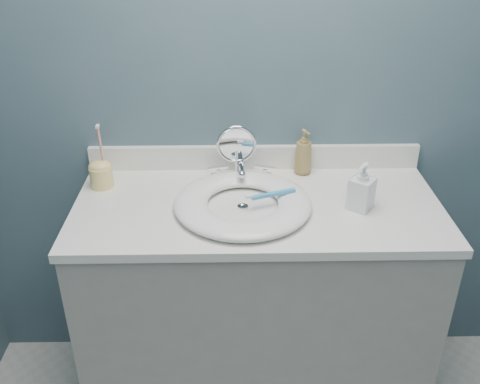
{
  "coord_description": "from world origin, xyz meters",
  "views": [
    {
      "loc": [
        -0.09,
        -0.56,
        1.77
      ],
      "look_at": [
        -0.06,
        0.94,
        0.94
      ],
      "focal_mm": 40.0,
      "sensor_mm": 36.0,
      "label": 1
    }
  ],
  "objects_px": {
    "soap_bottle_clear": "(362,186)",
    "toothbrush_holder": "(101,173)",
    "soap_bottle_amber": "(304,152)",
    "makeup_mirror": "(236,151)"
  },
  "relations": [
    {
      "from": "soap_bottle_clear",
      "to": "toothbrush_holder",
      "type": "xyz_separation_m",
      "value": [
        -0.87,
        0.17,
        -0.03
      ]
    },
    {
      "from": "soap_bottle_clear",
      "to": "toothbrush_holder",
      "type": "relative_size",
      "value": 0.68
    },
    {
      "from": "soap_bottle_clear",
      "to": "makeup_mirror",
      "type": "bearing_deg",
      "value": -171.25
    },
    {
      "from": "soap_bottle_amber",
      "to": "soap_bottle_clear",
      "type": "height_order",
      "value": "soap_bottle_amber"
    },
    {
      "from": "makeup_mirror",
      "to": "soap_bottle_clear",
      "type": "relative_size",
      "value": 1.31
    },
    {
      "from": "makeup_mirror",
      "to": "soap_bottle_clear",
      "type": "xyz_separation_m",
      "value": [
        0.4,
        -0.21,
        -0.03
      ]
    },
    {
      "from": "makeup_mirror",
      "to": "soap_bottle_amber",
      "type": "relative_size",
      "value": 1.23
    },
    {
      "from": "makeup_mirror",
      "to": "soap_bottle_clear",
      "type": "distance_m",
      "value": 0.45
    },
    {
      "from": "soap_bottle_amber",
      "to": "toothbrush_holder",
      "type": "relative_size",
      "value": 0.73
    },
    {
      "from": "makeup_mirror",
      "to": "soap_bottle_amber",
      "type": "xyz_separation_m",
      "value": [
        0.24,
        0.05,
        -0.03
      ]
    }
  ]
}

